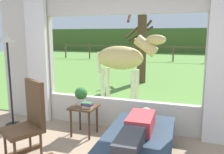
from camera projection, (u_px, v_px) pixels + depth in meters
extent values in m
cube|color=beige|center=(28.00, 57.00, 4.98)|extent=(1.15, 0.12, 2.55)
cube|color=beige|center=(120.00, 113.00, 4.51)|extent=(2.90, 0.12, 0.55)
cube|color=beige|center=(121.00, 1.00, 4.15)|extent=(2.90, 0.12, 0.45)
cube|color=silver|center=(38.00, 62.00, 4.76)|extent=(0.44, 0.10, 2.40)
cube|color=silver|center=(221.00, 70.00, 3.67)|extent=(0.44, 0.10, 2.40)
cube|color=#568438|center=(172.00, 63.00, 14.70)|extent=(36.00, 21.68, 0.02)
cube|color=#49642C|center=(181.00, 41.00, 23.65)|extent=(36.00, 2.00, 2.40)
cube|color=black|center=(138.00, 154.00, 3.25)|extent=(0.88, 1.59, 0.24)
cube|color=#233342|center=(138.00, 140.00, 3.22)|extent=(0.96, 1.73, 0.18)
cube|color=#B23338|center=(141.00, 122.00, 3.32)|extent=(0.36, 0.61, 0.22)
cube|color=#333338|center=(130.00, 142.00, 2.77)|extent=(0.30, 0.69, 0.18)
sphere|color=tan|center=(146.00, 114.00, 3.68)|extent=(0.20, 0.20, 0.20)
cube|color=#4C331E|center=(22.00, 130.00, 3.27)|extent=(0.65, 0.65, 0.06)
cube|color=#4C331E|center=(35.00, 104.00, 3.35)|extent=(0.45, 0.28, 0.68)
cube|color=#4C331E|center=(18.00, 153.00, 3.49)|extent=(0.37, 0.63, 0.06)
cylinder|color=#4C331E|center=(5.00, 144.00, 3.32)|extent=(0.04, 0.04, 0.38)
cylinder|color=#4C331E|center=(15.00, 153.00, 3.06)|extent=(0.04, 0.04, 0.38)
cylinder|color=#4C331E|center=(30.00, 137.00, 3.56)|extent=(0.04, 0.04, 0.38)
cylinder|color=#4C331E|center=(41.00, 144.00, 3.30)|extent=(0.04, 0.04, 0.38)
cube|color=#4C331E|center=(84.00, 107.00, 4.11)|extent=(0.44, 0.44, 0.03)
cylinder|color=#4C331E|center=(71.00, 123.00, 4.05)|extent=(0.04, 0.04, 0.49)
cylinder|color=#4C331E|center=(89.00, 126.00, 3.95)|extent=(0.04, 0.04, 0.49)
cylinder|color=#4C331E|center=(80.00, 117.00, 4.37)|extent=(0.04, 0.04, 0.49)
cylinder|color=#4C331E|center=(97.00, 119.00, 4.26)|extent=(0.04, 0.04, 0.49)
cylinder|color=silver|center=(81.00, 102.00, 4.18)|extent=(0.14, 0.14, 0.12)
sphere|color=#2D6B2D|center=(81.00, 93.00, 4.16)|extent=(0.22, 0.22, 0.22)
cube|color=beige|center=(88.00, 107.00, 4.03)|extent=(0.17, 0.13, 0.04)
cube|color=#59336B|center=(87.00, 105.00, 4.02)|extent=(0.20, 0.13, 0.03)
cube|color=#337247|center=(87.00, 103.00, 4.01)|extent=(0.17, 0.12, 0.02)
cylinder|color=black|center=(13.00, 125.00, 4.62)|extent=(0.28, 0.28, 0.03)
cylinder|color=black|center=(10.00, 85.00, 4.49)|extent=(0.04, 0.04, 1.61)
cone|color=beige|center=(7.00, 37.00, 4.33)|extent=(0.32, 0.32, 0.18)
ellipsoid|color=tan|center=(120.00, 58.00, 6.03)|extent=(1.29, 0.68, 0.60)
cylinder|color=tan|center=(146.00, 46.00, 5.70)|extent=(0.62, 0.32, 0.53)
ellipsoid|color=tan|center=(156.00, 40.00, 5.57)|extent=(0.50, 0.25, 0.24)
cube|color=beige|center=(143.00, 45.00, 5.72)|extent=(0.43, 0.12, 0.32)
cylinder|color=beige|center=(99.00, 62.00, 6.30)|extent=(0.11, 0.11, 0.55)
cylinder|color=beige|center=(137.00, 86.00, 6.13)|extent=(0.11, 0.11, 0.85)
cylinder|color=beige|center=(133.00, 88.00, 5.84)|extent=(0.11, 0.11, 0.85)
cylinder|color=beige|center=(108.00, 83.00, 6.47)|extent=(0.11, 0.11, 0.85)
cylinder|color=beige|center=(103.00, 85.00, 6.18)|extent=(0.11, 0.11, 0.85)
cylinder|color=#4C3823|center=(142.00, 49.00, 8.50)|extent=(0.32, 0.32, 2.42)
cylinder|color=#47331E|center=(142.00, 32.00, 8.77)|extent=(0.75, 0.25, 0.90)
cylinder|color=#47331E|center=(141.00, 34.00, 8.77)|extent=(0.91, 0.40, 0.60)
cylinder|color=#47331E|center=(131.00, 13.00, 8.37)|extent=(0.21, 1.08, 0.71)
cylinder|color=#47331E|center=(134.00, 31.00, 8.64)|extent=(0.50, 0.90, 0.59)
cylinder|color=brown|center=(66.00, 51.00, 18.06)|extent=(0.10, 0.10, 1.10)
cylinder|color=brown|center=(90.00, 51.00, 17.42)|extent=(0.10, 0.10, 1.10)
cylinder|color=brown|center=(115.00, 52.00, 16.77)|extent=(0.10, 0.10, 1.10)
cylinder|color=brown|center=(143.00, 52.00, 16.13)|extent=(0.10, 0.10, 1.10)
cylinder|color=brown|center=(173.00, 53.00, 15.49)|extent=(0.10, 0.10, 1.10)
cylinder|color=brown|center=(206.00, 54.00, 14.85)|extent=(0.10, 0.10, 1.10)
cube|color=brown|center=(174.00, 47.00, 15.42)|extent=(16.00, 0.06, 0.08)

